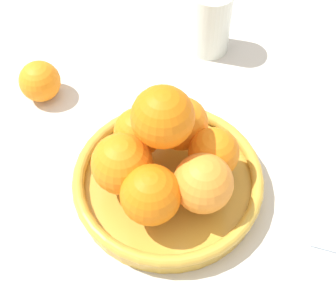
# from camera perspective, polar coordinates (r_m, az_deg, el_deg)

# --- Properties ---
(ground_plane) EXTENTS (4.00, 4.00, 0.00)m
(ground_plane) POSITION_cam_1_polar(r_m,az_deg,el_deg) (0.67, 0.00, -5.61)
(ground_plane) COLOR beige
(fruit_bowl) EXTENTS (0.26, 0.26, 0.04)m
(fruit_bowl) POSITION_cam_1_polar(r_m,az_deg,el_deg) (0.66, 0.00, -4.74)
(fruit_bowl) COLOR gold
(fruit_bowl) RESTS_ON ground_plane
(orange_pile) EXTENTS (0.20, 0.19, 0.14)m
(orange_pile) POSITION_cam_1_polar(r_m,az_deg,el_deg) (0.60, -0.30, -1.32)
(orange_pile) COLOR orange
(orange_pile) RESTS_ON fruit_bowl
(stray_orange) EXTENTS (0.07, 0.07, 0.07)m
(stray_orange) POSITION_cam_1_polar(r_m,az_deg,el_deg) (0.79, -15.35, 7.16)
(stray_orange) COLOR orange
(stray_orange) RESTS_ON ground_plane
(drinking_glass) EXTENTS (0.07, 0.07, 0.12)m
(drinking_glass) POSITION_cam_1_polar(r_m,az_deg,el_deg) (0.84, 5.21, 14.35)
(drinking_glass) COLOR silver
(drinking_glass) RESTS_ON ground_plane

